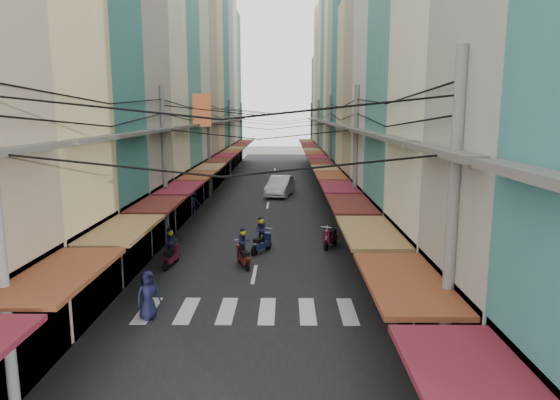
# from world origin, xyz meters

# --- Properties ---
(ground) EXTENTS (160.00, 160.00, 0.00)m
(ground) POSITION_xyz_m (0.00, 0.00, 0.00)
(ground) COLOR #61615C
(ground) RESTS_ON ground
(road) EXTENTS (10.00, 80.00, 0.02)m
(road) POSITION_xyz_m (0.00, 20.00, 0.01)
(road) COLOR black
(road) RESTS_ON ground
(sidewalk_left) EXTENTS (3.00, 80.00, 0.06)m
(sidewalk_left) POSITION_xyz_m (-6.50, 20.00, 0.03)
(sidewalk_left) COLOR gray
(sidewalk_left) RESTS_ON ground
(sidewalk_right) EXTENTS (3.00, 80.00, 0.06)m
(sidewalk_right) POSITION_xyz_m (6.50, 20.00, 0.03)
(sidewalk_right) COLOR gray
(sidewalk_right) RESTS_ON ground
(crosswalk) EXTENTS (7.55, 2.40, 0.01)m
(crosswalk) POSITION_xyz_m (-0.00, -6.00, 0.03)
(crosswalk) COLOR silver
(crosswalk) RESTS_ON ground
(building_row_left) EXTENTS (7.80, 67.67, 23.70)m
(building_row_left) POSITION_xyz_m (-7.92, 16.56, 9.78)
(building_row_left) COLOR beige
(building_row_left) RESTS_ON ground
(building_row_right) EXTENTS (7.80, 68.98, 22.59)m
(building_row_right) POSITION_xyz_m (7.92, 16.45, 9.41)
(building_row_right) COLOR #387B78
(building_row_right) RESTS_ON ground
(utility_poles) EXTENTS (10.20, 66.13, 8.20)m
(utility_poles) POSITION_xyz_m (0.00, 15.01, 6.59)
(utility_poles) COLOR gray
(utility_poles) RESTS_ON ground
(white_car) EXTENTS (6.03, 3.25, 2.02)m
(white_car) POSITION_xyz_m (0.87, 18.60, 0.00)
(white_car) COLOR silver
(white_car) RESTS_ON ground
(bicycle) EXTENTS (1.68, 0.67, 1.14)m
(bicycle) POSITION_xyz_m (6.54, 0.83, 0.00)
(bicycle) COLOR black
(bicycle) RESTS_ON ground
(moving_scooters) EXTENTS (7.88, 5.23, 1.79)m
(moving_scooters) POSITION_xyz_m (-0.48, 0.34, 0.54)
(moving_scooters) COLOR black
(moving_scooters) RESTS_ON ground
(parked_scooters) EXTENTS (13.01, 13.74, 0.94)m
(parked_scooters) POSITION_xyz_m (4.66, -4.04, 0.46)
(parked_scooters) COLOR black
(parked_scooters) RESTS_ON ground
(pedestrians) EXTENTS (14.19, 18.18, 2.14)m
(pedestrians) POSITION_xyz_m (-3.92, 3.87, 1.03)
(pedestrians) COLOR #271E29
(pedestrians) RESTS_ON ground
(market_umbrella) EXTENTS (2.34, 2.34, 2.47)m
(market_umbrella) POSITION_xyz_m (6.10, -4.58, 2.17)
(market_umbrella) COLOR #B2B2B7
(market_umbrella) RESTS_ON ground
(traffic_sign) EXTENTS (0.10, 0.62, 2.84)m
(traffic_sign) POSITION_xyz_m (4.78, -0.22, 2.06)
(traffic_sign) COLOR gray
(traffic_sign) RESTS_ON ground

